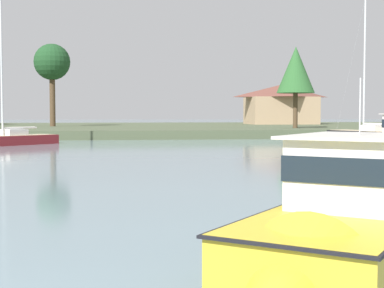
% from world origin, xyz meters
% --- Properties ---
extents(far_shore_bank, '(232.31, 54.40, 1.02)m').
position_xyz_m(far_shore_bank, '(0.00, 85.14, 0.51)').
color(far_shore_bank, '#4C563D').
rests_on(far_shore_bank, ground).
extents(sailboat_maroon, '(8.53, 8.17, 14.22)m').
position_xyz_m(sailboat_maroon, '(-5.73, 49.38, 0.28)').
color(sailboat_maroon, maroon).
rests_on(sailboat_maroon, ground).
extents(cruiser_yellow, '(7.93, 9.08, 4.62)m').
position_xyz_m(cruiser_yellow, '(8.10, 4.02, 0.57)').
color(cruiser_yellow, gold).
rests_on(cruiser_yellow, ground).
extents(sailboat_black, '(5.96, 9.86, 15.70)m').
position_xyz_m(sailboat_black, '(29.65, 49.89, 0.32)').
color(sailboat_black, black).
rests_on(sailboat_black, ground).
extents(shore_tree_center, '(5.26, 5.26, 12.03)m').
position_xyz_m(shore_tree_center, '(-4.94, 80.91, 10.22)').
color(shore_tree_center, brown).
rests_on(shore_tree_center, far_shore_bank).
extents(shore_tree_right_mid, '(4.90, 4.90, 10.52)m').
position_xyz_m(shore_tree_right_mid, '(27.21, 66.57, 8.48)').
color(shore_tree_right_mid, brown).
rests_on(shore_tree_right_mid, far_shore_bank).
extents(cottage_hillside, '(12.27, 9.66, 6.89)m').
position_xyz_m(cottage_hillside, '(33.05, 92.99, 4.58)').
color(cottage_hillside, tan).
rests_on(cottage_hillside, far_shore_bank).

